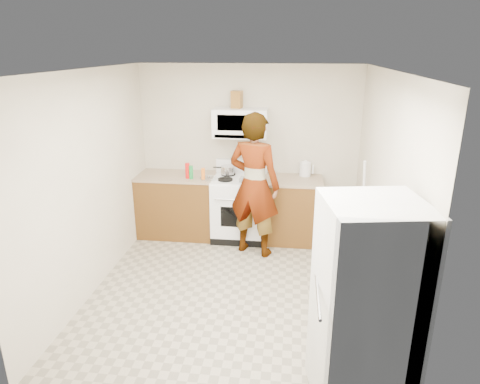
% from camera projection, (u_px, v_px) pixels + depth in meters
% --- Properties ---
extents(floor, '(3.60, 3.60, 0.00)m').
position_uv_depth(floor, '(232.00, 289.00, 5.05)').
color(floor, gray).
rests_on(floor, ground).
extents(back_wall, '(3.20, 0.02, 2.50)m').
position_uv_depth(back_wall, '(249.00, 151.00, 6.32)').
color(back_wall, beige).
rests_on(back_wall, floor).
extents(right_wall, '(0.02, 3.60, 2.50)m').
position_uv_depth(right_wall, '(382.00, 195.00, 4.46)').
color(right_wall, beige).
rests_on(right_wall, floor).
extents(cabinet_left, '(1.12, 0.62, 0.90)m').
position_uv_depth(cabinet_left, '(177.00, 206.00, 6.42)').
color(cabinet_left, brown).
rests_on(cabinet_left, floor).
extents(counter_left, '(1.14, 0.64, 0.03)m').
position_uv_depth(counter_left, '(176.00, 176.00, 6.27)').
color(counter_left, '#9B8469').
rests_on(counter_left, cabinet_left).
extents(cabinet_right, '(0.80, 0.62, 0.90)m').
position_uv_depth(cabinet_right, '(292.00, 211.00, 6.22)').
color(cabinet_right, brown).
rests_on(cabinet_right, floor).
extents(counter_right, '(0.82, 0.64, 0.03)m').
position_uv_depth(counter_right, '(294.00, 180.00, 6.07)').
color(counter_right, '#9B8469').
rests_on(counter_right, cabinet_right).
extents(gas_range, '(0.76, 0.65, 1.13)m').
position_uv_depth(gas_range, '(239.00, 207.00, 6.29)').
color(gas_range, white).
rests_on(gas_range, floor).
extents(microwave, '(0.76, 0.38, 0.40)m').
position_uv_depth(microwave, '(240.00, 123.00, 6.02)').
color(microwave, white).
rests_on(microwave, back_wall).
extents(person, '(0.83, 0.68, 1.95)m').
position_uv_depth(person, '(254.00, 185.00, 5.67)').
color(person, tan).
rests_on(person, floor).
extents(fridge, '(0.81, 0.81, 1.70)m').
position_uv_depth(fridge, '(365.00, 308.00, 3.23)').
color(fridge, silver).
rests_on(fridge, floor).
extents(kettle, '(0.19, 0.19, 0.20)m').
position_uv_depth(kettle, '(305.00, 169.00, 6.20)').
color(kettle, white).
rests_on(kettle, counter_right).
extents(jug, '(0.16, 0.16, 0.24)m').
position_uv_depth(jug, '(237.00, 100.00, 5.96)').
color(jug, brown).
rests_on(jug, microwave).
extents(saucepan, '(0.24, 0.24, 0.11)m').
position_uv_depth(saucepan, '(228.00, 170.00, 6.25)').
color(saucepan, silver).
rests_on(saucepan, gas_range).
extents(tray, '(0.26, 0.18, 0.05)m').
position_uv_depth(tray, '(249.00, 180.00, 5.97)').
color(tray, white).
rests_on(tray, gas_range).
extents(bottle_spray, '(0.08, 0.08, 0.22)m').
position_uv_depth(bottle_spray, '(188.00, 171.00, 6.08)').
color(bottle_spray, red).
rests_on(bottle_spray, counter_left).
extents(bottle_hot_sauce, '(0.07, 0.07, 0.17)m').
position_uv_depth(bottle_hot_sauce, '(203.00, 174.00, 6.02)').
color(bottle_hot_sauce, orange).
rests_on(bottle_hot_sauce, counter_left).
extents(bottle_green_cap, '(0.06, 0.06, 0.19)m').
position_uv_depth(bottle_green_cap, '(191.00, 172.00, 6.06)').
color(bottle_green_cap, '#178235').
rests_on(bottle_green_cap, counter_left).
extents(pot_lid, '(0.27, 0.27, 0.01)m').
position_uv_depth(pot_lid, '(209.00, 178.00, 6.10)').
color(pot_lid, silver).
rests_on(pot_lid, counter_left).
extents(broom, '(0.16, 0.30, 1.41)m').
position_uv_depth(broom, '(363.00, 212.00, 5.48)').
color(broom, white).
rests_on(broom, floor).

